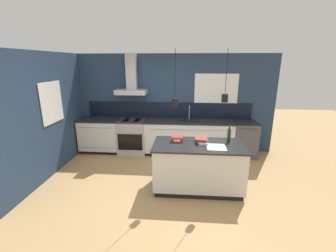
{
  "coord_description": "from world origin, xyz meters",
  "views": [
    {
      "loc": [
        0.47,
        -3.98,
        2.38
      ],
      "look_at": [
        0.09,
        0.68,
        1.05
      ],
      "focal_mm": 24.0,
      "sensor_mm": 36.0,
      "label": 1
    }
  ],
  "objects_px": {
    "book_stack": "(202,140)",
    "red_supply_box": "(177,139)",
    "oven_range": "(133,136)",
    "dishwasher": "(244,139)",
    "bottle_on_island": "(229,135)"
  },
  "relations": [
    {
      "from": "dishwasher",
      "to": "book_stack",
      "type": "relative_size",
      "value": 2.58
    },
    {
      "from": "bottle_on_island",
      "to": "red_supply_box",
      "type": "xyz_separation_m",
      "value": [
        -0.98,
        -0.04,
        -0.09
      ]
    },
    {
      "from": "red_supply_box",
      "to": "bottle_on_island",
      "type": "bearing_deg",
      "value": 2.53
    },
    {
      "from": "red_supply_box",
      "to": "oven_range",
      "type": "bearing_deg",
      "value": 128.44
    },
    {
      "from": "dishwasher",
      "to": "bottle_on_island",
      "type": "bearing_deg",
      "value": -114.46
    },
    {
      "from": "oven_range",
      "to": "red_supply_box",
      "type": "xyz_separation_m",
      "value": [
        1.26,
        -1.59,
        0.5
      ]
    },
    {
      "from": "book_stack",
      "to": "oven_range",
      "type": "bearing_deg",
      "value": 137.03
    },
    {
      "from": "oven_range",
      "to": "bottle_on_island",
      "type": "bearing_deg",
      "value": -34.63
    },
    {
      "from": "dishwasher",
      "to": "red_supply_box",
      "type": "bearing_deg",
      "value": -136.56
    },
    {
      "from": "bottle_on_island",
      "to": "book_stack",
      "type": "distance_m",
      "value": 0.53
    },
    {
      "from": "bottle_on_island",
      "to": "red_supply_box",
      "type": "relative_size",
      "value": 1.55
    },
    {
      "from": "oven_range",
      "to": "dishwasher",
      "type": "distance_m",
      "value": 2.95
    },
    {
      "from": "oven_range",
      "to": "dishwasher",
      "type": "relative_size",
      "value": 1.0
    },
    {
      "from": "oven_range",
      "to": "red_supply_box",
      "type": "relative_size",
      "value": 4.29
    },
    {
      "from": "book_stack",
      "to": "red_supply_box",
      "type": "distance_m",
      "value": 0.46
    }
  ]
}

